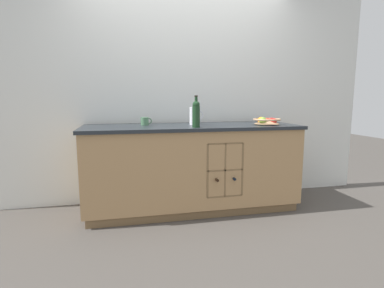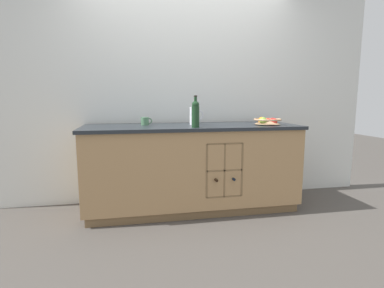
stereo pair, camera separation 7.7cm
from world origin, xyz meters
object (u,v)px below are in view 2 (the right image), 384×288
Objects in this scene: white_pitcher at (195,116)px; ceramic_mug at (145,121)px; fruit_bowl at (267,121)px; standing_wine_bottle at (195,113)px.

white_pitcher reaches higher than ceramic_mug.
ceramic_mug is at bearing 170.48° from fruit_bowl.
white_pitcher is 1.61× the size of ceramic_mug.
standing_wine_bottle is (-0.83, -0.14, 0.10)m from fruit_bowl.
white_pitcher is 0.61× the size of standing_wine_bottle.
ceramic_mug is (-1.30, 0.22, -0.00)m from fruit_bowl.
fruit_bowl is at bearing -9.52° from ceramic_mug.
standing_wine_bottle is at bearing -99.94° from white_pitcher.
ceramic_mug is 0.38× the size of standing_wine_bottle.
standing_wine_bottle is (0.47, -0.36, 0.10)m from ceramic_mug.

